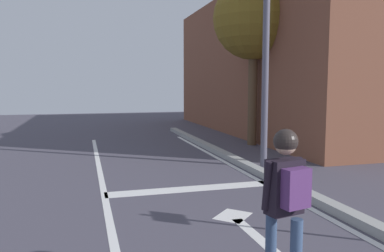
{
  "coord_description": "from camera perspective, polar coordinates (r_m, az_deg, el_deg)",
  "views": [
    {
      "loc": [
        -0.56,
        1.6,
        1.99
      ],
      "look_at": [
        0.9,
        6.78,
        1.42
      ],
      "focal_mm": 35.94,
      "sensor_mm": 36.0,
      "label": 1
    }
  ],
  "objects": [
    {
      "name": "stop_bar",
      "position": [
        7.54,
        0.1,
        -9.27
      ],
      "size": [
        3.34,
        0.4,
        0.01
      ],
      "primitive_type": "cube",
      "color": "silver",
      "rests_on": "ground"
    },
    {
      "name": "roadside_tree",
      "position": [
        13.16,
        9.15,
        15.31
      ],
      "size": [
        2.67,
        2.67,
        5.51
      ],
      "color": "brown",
      "rests_on": "ground"
    },
    {
      "name": "lane_arrow_stem",
      "position": [
        5.35,
        9.6,
        -15.88
      ],
      "size": [
        0.16,
        1.4,
        0.01
      ],
      "primitive_type": "cube",
      "color": "silver",
      "rests_on": "ground"
    },
    {
      "name": "traffic_signal_mast",
      "position": [
        9.23,
        4.64,
        17.36
      ],
      "size": [
        3.84,
        0.34,
        5.15
      ],
      "color": "#575666",
      "rests_on": "ground"
    },
    {
      "name": "building_block",
      "position": [
        18.64,
        21.09,
        8.36
      ],
      "size": [
        10.91,
        13.78,
        5.76
      ],
      "primitive_type": "cube",
      "color": "brown",
      "rests_on": "ground"
    },
    {
      "name": "lane_arrow_head",
      "position": [
        6.08,
        6.08,
        -13.11
      ],
      "size": [
        0.71,
        0.71,
        0.01
      ],
      "primitive_type": "cube",
      "rotation": [
        0.0,
        0.0,
        0.79
      ],
      "color": "silver",
      "rests_on": "ground"
    },
    {
      "name": "curb_strip",
      "position": [
        6.1,
        24.07,
        -12.89
      ],
      "size": [
        0.24,
        24.0,
        0.14
      ],
      "primitive_type": "cube",
      "color": "#959693",
      "rests_on": "ground"
    },
    {
      "name": "lane_line_curbside",
      "position": [
        5.97,
        22.14,
        -13.9
      ],
      "size": [
        0.12,
        20.0,
        0.01
      ],
      "primitive_type": "cube",
      "color": "silver",
      "rests_on": "ground"
    },
    {
      "name": "skater",
      "position": [
        3.69,
        13.76,
        -9.42
      ],
      "size": [
        0.42,
        0.59,
        1.53
      ],
      "color": "#384E71",
      "rests_on": "skateboard"
    }
  ]
}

